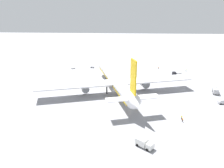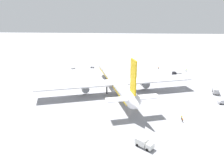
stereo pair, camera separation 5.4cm
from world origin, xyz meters
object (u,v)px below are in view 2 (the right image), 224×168
service_truck_4 (216,90)px  baggage_cart_0 (73,68)px  airliner (116,80)px  ground_worker_0 (182,117)px  traffic_cone_0 (52,74)px  traffic_cone_1 (56,73)px  baggage_cart_1 (92,67)px  ground_worker_3 (158,68)px  ground_worker_4 (186,70)px  service_truck_2 (144,143)px  service_truck_3 (177,74)px  service_van (223,102)px  ground_worker_1 (182,120)px

service_truck_4 → baggage_cart_0: (44.37, 85.39, -1.35)m
airliner → ground_worker_0: 40.46m
ground_worker_0 → traffic_cone_0: (58.24, 71.54, -0.64)m
traffic_cone_1 → baggage_cart_1: bearing=-52.7°
traffic_cone_1 → ground_worker_3: bearing=-76.7°
ground_worker_4 → traffic_cone_1: 89.99m
service_truck_2 → service_truck_3: bearing=-18.4°
ground_worker_3 → ground_worker_4: 19.24m
service_truck_3 → baggage_cart_0: size_ratio=2.12×
service_van → baggage_cart_1: 92.85m
baggage_cart_1 → ground_worker_0: bearing=-148.5°
ground_worker_1 → ground_worker_4: bearing=-14.8°
ground_worker_1 → ground_worker_0: bearing=-4.0°
ground_worker_0 → ground_worker_4: 75.21m
service_truck_4 → traffic_cone_1: size_ratio=11.75×
traffic_cone_1 → ground_worker_1: bearing=-132.2°
ground_worker_4 → traffic_cone_1: (-11.61, 89.24, -0.57)m
baggage_cart_1 → service_truck_2: bearing=-162.0°
baggage_cart_1 → service_truck_4: bearing=-123.5°
ground_worker_4 → baggage_cart_1: bearing=85.6°
airliner → traffic_cone_0: (29.26, 43.88, -6.28)m
ground_worker_0 → service_truck_2: bearing=140.2°
baggage_cart_0 → ground_worker_1: ground_worker_1 is taller
airliner → traffic_cone_0: 53.11m
baggage_cart_0 → ground_worker_1: bearing=-141.4°
ground_worker_3 → traffic_cone_1: size_ratio=3.18×
service_van → ground_worker_0: (-16.86, 22.41, -0.12)m
airliner → service_truck_4: airliner is taller
ground_worker_1 → traffic_cone_1: size_ratio=3.09×
service_truck_2 → airliner: bearing=13.4°
service_van → baggage_cart_0: bearing=55.4°
service_truck_4 → ground_worker_4: service_truck_4 is taller
service_truck_4 → ground_worker_0: size_ratio=3.62×
service_van → ground_worker_3: service_van is taller
airliner → traffic_cone_1: (32.02, 41.97, -6.28)m
service_truck_4 → baggage_cart_1: 86.05m
airliner → service_truck_3: 50.39m
service_truck_4 → baggage_cart_1: bearing=56.5°
service_truck_4 → ground_worker_3: size_ratio=3.70×
service_truck_2 → ground_worker_0: bearing=-39.8°
service_truck_3 → traffic_cone_1: bearing=90.2°
ground_worker_4 → traffic_cone_0: size_ratio=3.05×
ground_worker_3 → traffic_cone_0: size_ratio=3.18×
traffic_cone_0 → ground_worker_1: bearing=-130.1°
ground_worker_3 → traffic_cone_1: 72.66m
ground_worker_3 → ground_worker_4: bearing=-105.5°
service_truck_3 → service_truck_4: service_truck_4 is taller
service_van → airliner: bearing=76.4°
service_truck_2 → service_van: (36.22, -38.52, -0.43)m
baggage_cart_0 → baggage_cart_1: baggage_cart_1 is taller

